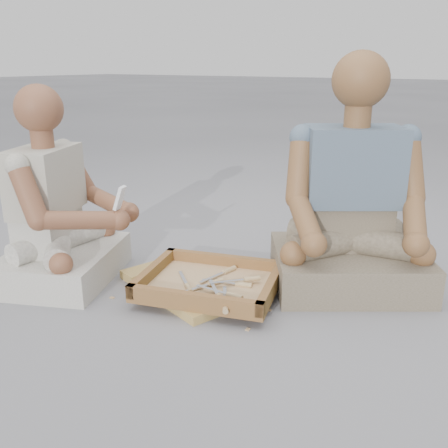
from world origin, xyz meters
The scene contains 23 objects.
ground centered at (0.00, 0.00, 0.00)m, with size 60.00×60.00×0.00m, color gray.
carved_panel centered at (-0.14, 0.14, 0.02)m, with size 0.58×0.39×0.04m, color #A88241.
tool_tray centered at (-0.01, 0.11, 0.06)m, with size 0.66×0.58×0.07m.
chisel_0 centered at (0.16, -0.04, 0.07)m, with size 0.13×0.19×0.02m.
chisel_1 centered at (0.14, 0.03, 0.08)m, with size 0.22×0.02×0.02m.
chisel_2 centered at (0.01, 0.09, 0.07)m, with size 0.10×0.21×0.02m.
chisel_3 centered at (0.11, -0.02, 0.08)m, with size 0.17×0.17×0.02m.
chisel_4 centered at (0.10, 0.15, 0.07)m, with size 0.22×0.07×0.02m.
chisel_5 centered at (-0.01, 0.23, 0.07)m, with size 0.06×0.22×0.02m.
chisel_6 centered at (0.13, 0.18, 0.09)m, with size 0.17×0.17×0.02m.
chisel_7 centered at (-0.07, 0.02, 0.07)m, with size 0.18×0.16×0.02m.
wood_chip_0 centered at (-0.14, 0.40, 0.00)m, with size 0.02×0.01×0.00m, color tan.
wood_chip_1 centered at (-0.23, 0.44, 0.00)m, with size 0.02×0.01×0.00m, color tan.
wood_chip_2 centered at (-0.36, -0.13, 0.00)m, with size 0.02×0.01×0.00m, color tan.
wood_chip_3 centered at (0.14, 0.08, 0.00)m, with size 0.02×0.01×0.00m, color tan.
wood_chip_4 centered at (-0.07, 0.00, 0.00)m, with size 0.02×0.01×0.00m, color tan.
wood_chip_5 centered at (0.13, 0.46, 0.00)m, with size 0.02×0.01×0.00m, color tan.
wood_chip_6 centered at (0.26, 0.13, 0.00)m, with size 0.02×0.01×0.00m, color tan.
wood_chip_7 centered at (0.26, -0.05, 0.00)m, with size 0.02×0.01×0.00m, color tan.
wood_chip_8 centered at (0.09, 0.19, 0.00)m, with size 0.02×0.01×0.00m, color tan.
craftsman centered at (-0.70, -0.09, 0.30)m, with size 0.67×0.69×0.88m.
companion centered at (0.44, 0.55, 0.34)m, with size 0.82×0.78×1.01m.
mobile_phone centered at (-0.37, -0.03, 0.42)m, with size 0.06×0.05×0.11m.
Camera 1 is at (1.07, -1.51, 0.96)m, focal length 40.00 mm.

